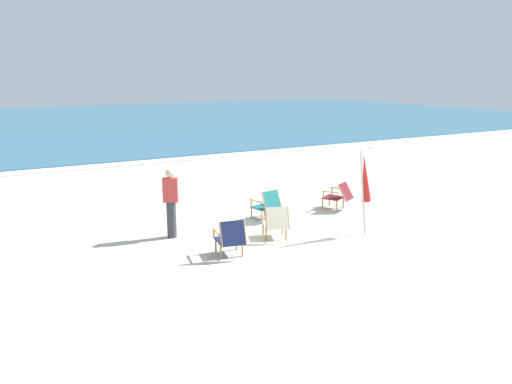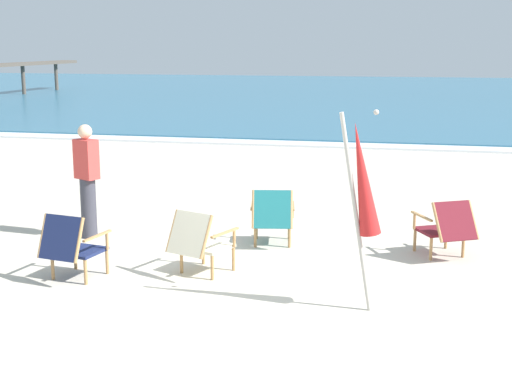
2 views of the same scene
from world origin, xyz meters
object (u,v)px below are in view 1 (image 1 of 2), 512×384
Objects in this scene: beach_chair_front_left at (276,221)px; beach_chair_front_right at (231,237)px; beach_chair_back_left at (339,195)px; umbrella_furled_red at (365,179)px; person_near_chairs at (171,203)px; beach_chair_far_center at (267,204)px.

beach_chair_front_right reaches higher than beach_chair_front_left.
umbrella_furled_red is at bearing -114.00° from beach_chair_back_left.
person_near_chairs is (-4.96, -0.08, 0.42)m from beach_chair_back_left.
beach_chair_front_left is 2.47m from person_near_chairs.
beach_chair_back_left is at bearing 0.96° from person_near_chairs.
person_near_chairs is at bearing 153.09° from umbrella_furled_red.
person_near_chairs is at bearing 109.73° from beach_chair_front_right.
beach_chair_front_right is (-4.31, -1.90, 0.01)m from beach_chair_back_left.
umbrella_furled_red is 4.54m from person_near_chairs.
beach_chair_far_center is 2.79m from beach_chair_front_right.
umbrella_furled_red is 1.29× the size of person_near_chairs.
beach_chair_front_left is (-2.91, -1.38, 0.01)m from beach_chair_back_left.
beach_chair_far_center is 1.00× the size of beach_chair_front_right.
beach_chair_far_center is 2.69m from person_near_chairs.
person_near_chairs is (-2.66, -0.13, 0.41)m from beach_chair_far_center.
beach_chair_far_center is at bearing 44.07° from beach_chair_front_right.
beach_chair_back_left is 0.58× the size of person_near_chairs.
beach_chair_back_left is 0.45× the size of umbrella_furled_red.
umbrella_furled_red is (-0.94, -2.12, 0.95)m from beach_chair_back_left.
umbrella_furled_red is (1.96, -0.74, 0.95)m from beach_chair_front_left.
beach_chair_back_left is at bearing 25.45° from beach_chair_front_left.
beach_chair_far_center is at bearing 2.81° from person_near_chairs.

